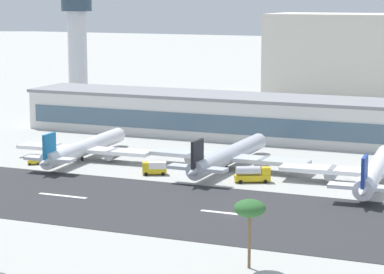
{
  "coord_description": "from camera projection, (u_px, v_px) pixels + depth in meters",
  "views": [
    {
      "loc": [
        56.5,
        -156.57,
        44.51
      ],
      "look_at": [
        -24.56,
        38.04,
        8.44
      ],
      "focal_mm": 78.66,
      "sensor_mm": 36.0,
      "label": 1
    }
  ],
  "objects": [
    {
      "name": "service_box_truck_1",
      "position": [
        154.0,
        168.0,
        208.68
      ],
      "size": [
        6.45,
        4.69,
        3.25
      ],
      "rotation": [
        0.0,
        0.0,
        3.57
      ],
      "color": "gold",
      "rests_on": "ground_plane"
    },
    {
      "name": "airliner_navy_tail_gate_2",
      "position": [
        374.0,
        172.0,
        195.85
      ],
      "size": [
        44.99,
        50.87,
        10.61
      ],
      "rotation": [
        0.0,
        0.0,
        1.64
      ],
      "color": "white",
      "rests_on": "ground_plane"
    },
    {
      "name": "runway_centreline_dash_4",
      "position": [
        228.0,
        213.0,
        172.16
      ],
      "size": [
        12.0,
        1.2,
        0.01
      ],
      "primitive_type": "cube",
      "color": "white",
      "rests_on": "runway_strip"
    },
    {
      "name": "service_baggage_tug_0",
      "position": [
        34.0,
        161.0,
        221.27
      ],
      "size": [
        3.45,
        3.33,
        2.2
      ],
      "rotation": [
        0.0,
        0.0,
        3.87
      ],
      "color": "gold",
      "rests_on": "ground_plane"
    },
    {
      "name": "service_fuel_truck_2",
      "position": [
        252.0,
        174.0,
        200.21
      ],
      "size": [
        8.77,
        6.09,
        3.95
      ],
      "rotation": [
        0.0,
        0.0,
        0.46
      ],
      "color": "gold",
      "rests_on": "ground_plane"
    },
    {
      "name": "ground_plane",
      "position": [
        231.0,
        215.0,
        171.39
      ],
      "size": [
        1400.0,
        1400.0,
        0.0
      ],
      "primitive_type": "plane",
      "color": "#A8A8A3"
    },
    {
      "name": "airliner_blue_tail_gate_0",
      "position": [
        82.0,
        149.0,
        226.46
      ],
      "size": [
        38.65,
        48.62,
        10.14
      ],
      "rotation": [
        0.0,
        0.0,
        1.62
      ],
      "color": "silver",
      "rests_on": "ground_plane"
    },
    {
      "name": "runway_strip",
      "position": [
        232.0,
        214.0,
        171.83
      ],
      "size": [
        800.0,
        42.42,
        0.08
      ],
      "primitive_type": "cube",
      "color": "#2D2D30",
      "rests_on": "ground_plane"
    },
    {
      "name": "control_tower",
      "position": [
        77.0,
        44.0,
        313.82
      ],
      "size": [
        12.31,
        12.31,
        44.43
      ],
      "color": "silver",
      "rests_on": "ground_plane"
    },
    {
      "name": "runway_centreline_dash_3",
      "position": [
        63.0,
        196.0,
        187.04
      ],
      "size": [
        12.0,
        1.2,
        0.01
      ],
      "primitive_type": "cube",
      "color": "white",
      "rests_on": "runway_strip"
    },
    {
      "name": "airliner_black_tail_gate_1",
      "position": [
        227.0,
        157.0,
        214.6
      ],
      "size": [
        42.58,
        51.02,
        10.65
      ],
      "rotation": [
        0.0,
        0.0,
        1.54
      ],
      "color": "silver",
      "rests_on": "ground_plane"
    },
    {
      "name": "palm_tree_1",
      "position": [
        250.0,
        209.0,
        136.31
      ],
      "size": [
        5.22,
        5.22,
        11.56
      ],
      "color": "brown",
      "rests_on": "ground_plane"
    },
    {
      "name": "terminal_building",
      "position": [
        276.0,
        118.0,
        258.42
      ],
      "size": [
        165.58,
        22.72,
        13.17
      ],
      "color": "silver",
      "rests_on": "ground_plane"
    }
  ]
}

